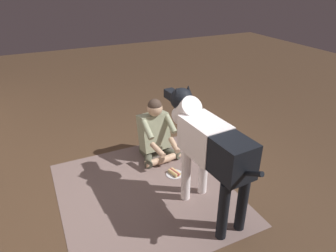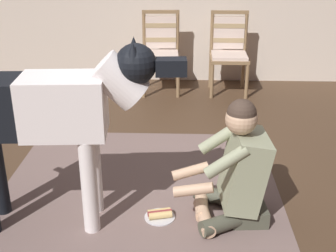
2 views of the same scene
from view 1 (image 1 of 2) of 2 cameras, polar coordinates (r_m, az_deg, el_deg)
ground_plane at (r=4.01m, az=-1.51°, el=-8.89°), size 15.78×15.78×0.00m
area_rug at (r=3.70m, az=-4.20°, el=-12.44°), size 2.15×1.97×0.01m
person_sitting_on_floor at (r=4.17m, az=-2.38°, el=-1.49°), size 0.67×0.58×0.88m
large_dog at (r=3.08m, az=7.57°, el=-3.32°), size 1.58×0.40×1.27m
hot_dog_on_plate at (r=3.96m, az=1.21°, el=-8.93°), size 0.22×0.22×0.06m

